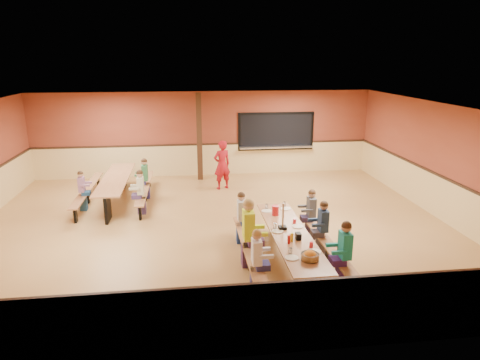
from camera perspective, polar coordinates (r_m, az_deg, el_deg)
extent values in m
plane|color=olive|center=(10.99, -3.41, -6.12)|extent=(12.00, 12.00, 0.00)
cube|color=brown|center=(15.40, -4.77, 6.14)|extent=(12.00, 0.04, 3.00)
cube|color=brown|center=(5.83, -0.26, -10.94)|extent=(12.00, 0.04, 3.00)
cube|color=brown|center=(12.41, 25.31, 2.21)|extent=(0.04, 10.00, 3.00)
cube|color=white|center=(10.24, -3.69, 9.62)|extent=(12.00, 10.00, 0.04)
cube|color=black|center=(15.69, 4.82, 6.50)|extent=(2.60, 0.06, 1.20)
cube|color=silver|center=(15.70, 4.84, 4.40)|extent=(2.70, 0.28, 0.06)
cube|color=#311D10|center=(14.80, -5.44, 5.72)|extent=(0.18, 0.18, 3.00)
cube|color=#99623C|center=(8.74, 6.69, -7.15)|extent=(0.75, 3.60, 0.04)
cube|color=black|center=(7.57, 9.44, -14.30)|extent=(0.08, 0.60, 0.70)
cube|color=black|center=(10.27, 4.58, -5.67)|extent=(0.08, 0.60, 0.70)
cube|color=#99623C|center=(8.70, 1.27, -9.20)|extent=(0.26, 3.60, 0.04)
cube|color=black|center=(8.80, 1.26, -10.53)|extent=(0.06, 0.18, 0.41)
cube|color=#99623C|center=(9.08, 11.75, -8.46)|extent=(0.26, 3.60, 0.04)
cube|color=black|center=(9.17, 11.67, -9.74)|extent=(0.06, 0.18, 0.41)
cube|color=#99623C|center=(13.05, -16.26, 0.20)|extent=(0.75, 3.60, 0.04)
cube|color=black|center=(11.70, -17.23, -3.61)|extent=(0.08, 0.60, 0.70)
cube|color=black|center=(14.62, -15.25, 0.46)|extent=(0.08, 0.60, 0.70)
cube|color=#99623C|center=(13.29, -19.67, -1.12)|extent=(0.26, 3.60, 0.04)
cube|color=black|center=(13.35, -19.58, -2.05)|extent=(0.06, 0.18, 0.41)
cube|color=#99623C|center=(13.02, -12.58, -0.89)|extent=(0.26, 3.60, 0.04)
cube|color=black|center=(13.09, -12.52, -1.84)|extent=(0.06, 0.18, 0.41)
imported|color=#A3121C|center=(13.80, -2.41, 2.03)|extent=(0.68, 0.57, 1.60)
cylinder|color=red|center=(9.60, 4.73, -4.07)|extent=(0.16, 0.16, 0.22)
cube|color=black|center=(8.44, 7.77, -7.43)|extent=(0.10, 0.14, 0.13)
cylinder|color=yellow|center=(8.32, 6.93, -7.58)|extent=(0.06, 0.06, 0.17)
cylinder|color=#B2140F|center=(8.23, 6.53, -7.87)|extent=(0.06, 0.06, 0.17)
cube|color=black|center=(8.89, 5.69, -6.33)|extent=(0.16, 0.16, 0.06)
cube|color=#99623C|center=(8.79, 5.74, -4.64)|extent=(0.02, 0.09, 0.50)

